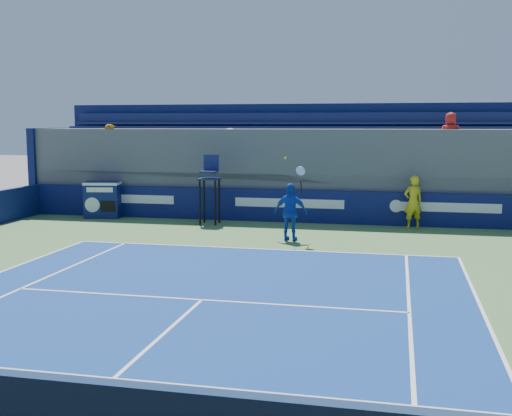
% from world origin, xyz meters
% --- Properties ---
extents(ball_person, '(0.77, 0.64, 1.81)m').
position_xyz_m(ball_person, '(4.37, 16.66, 0.92)').
color(ball_person, gold).
rests_on(ball_person, apron).
extents(tennis_net, '(11.65, 0.08, 1.10)m').
position_xyz_m(tennis_net, '(0.00, 0.00, 0.56)').
color(tennis_net, black).
rests_on(tennis_net, ground).
extents(back_hoarding, '(20.40, 0.21, 1.20)m').
position_xyz_m(back_hoarding, '(0.00, 17.10, 0.60)').
color(back_hoarding, '#0D134C').
rests_on(back_hoarding, ground).
extents(match_clock, '(1.42, 0.93, 1.40)m').
position_xyz_m(match_clock, '(-7.12, 16.64, 0.74)').
color(match_clock, '#101951').
rests_on(match_clock, ground).
extents(umpire_chair, '(0.71, 0.71, 2.48)m').
position_xyz_m(umpire_chair, '(-2.71, 16.10, 1.53)').
color(umpire_chair, black).
rests_on(umpire_chair, ground).
extents(tennis_player, '(1.08, 0.56, 2.57)m').
position_xyz_m(tennis_player, '(0.67, 13.40, 0.90)').
color(tennis_player, '#1542AC').
rests_on(tennis_player, apron).
extents(stadium_seating, '(21.00, 4.05, 4.40)m').
position_xyz_m(stadium_seating, '(-0.01, 19.15, 1.84)').
color(stadium_seating, '#5A595F').
rests_on(stadium_seating, ground).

